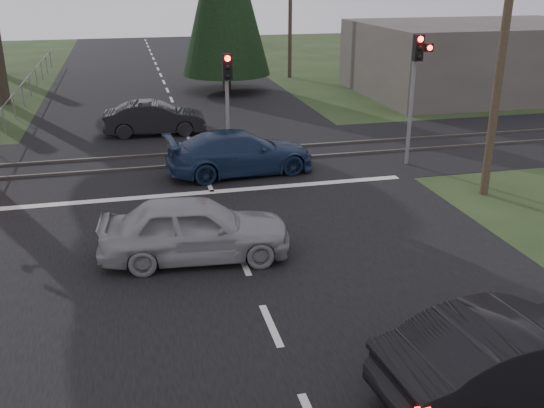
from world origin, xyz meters
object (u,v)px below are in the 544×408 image
object	(u,v)px
blue_sedan	(240,153)
dark_hatchback	(518,357)
traffic_signal_center	(228,91)
utility_pole_mid	(290,5)
dark_car_far	(155,118)
utility_pole_near	(503,43)
silver_car	(195,229)
traffic_signal_right	(416,75)

from	to	relation	value
blue_sedan	dark_hatchback	bearing A→B (deg)	-176.03
traffic_signal_center	utility_pole_mid	size ratio (longest dim) A/B	0.46
blue_sedan	dark_car_far	xyz separation A→B (m)	(-2.61, 6.31, -0.03)
blue_sedan	utility_pole_near	bearing A→B (deg)	-124.06
silver_car	traffic_signal_right	bearing A→B (deg)	-50.11
traffic_signal_center	traffic_signal_right	bearing A→B (deg)	-10.41
traffic_signal_center	utility_pole_mid	bearing A→B (deg)	68.79
dark_hatchback	traffic_signal_center	bearing A→B (deg)	4.01
traffic_signal_right	blue_sedan	bearing A→B (deg)	175.57
traffic_signal_right	dark_car_far	distance (m)	11.47
utility_pole_mid	silver_car	bearing A→B (deg)	-109.86
traffic_signal_center	utility_pole_near	world-z (taller)	utility_pole_near
traffic_signal_center	dark_hatchback	size ratio (longest dim) A/B	0.86
utility_pole_mid	utility_pole_near	bearing A→B (deg)	-90.00
traffic_signal_right	silver_car	xyz separation A→B (m)	(-8.63, -6.01, -2.52)
dark_hatchback	silver_car	size ratio (longest dim) A/B	1.03
silver_car	dark_hatchback	bearing A→B (deg)	-140.47
traffic_signal_right	dark_car_far	xyz separation A→B (m)	(-8.87, 6.80, -2.59)
traffic_signal_right	dark_car_far	bearing A→B (deg)	142.53
traffic_signal_right	dark_hatchback	world-z (taller)	traffic_signal_right
traffic_signal_right	blue_sedan	xyz separation A→B (m)	(-6.27, 0.49, -2.56)
utility_pole_mid	blue_sedan	xyz separation A→B (m)	(-7.22, -20.04, -3.97)
traffic_signal_right	silver_car	world-z (taller)	traffic_signal_right
dark_hatchback	dark_car_far	bearing A→B (deg)	7.82
utility_pole_mid	blue_sedan	distance (m)	21.67
dark_car_far	utility_pole_near	bearing A→B (deg)	-133.20
dark_car_far	traffic_signal_right	bearing A→B (deg)	-124.39
traffic_signal_right	utility_pole_near	bearing A→B (deg)	-74.66
dark_hatchback	dark_car_far	xyz separation A→B (m)	(-4.74, 19.36, -0.07)
traffic_signal_center	dark_car_far	distance (m)	6.41
traffic_signal_center	utility_pole_near	size ratio (longest dim) A/B	0.46
blue_sedan	traffic_signal_center	bearing A→B (deg)	16.12
traffic_signal_center	blue_sedan	world-z (taller)	traffic_signal_center
utility_pole_mid	dark_hatchback	size ratio (longest dim) A/B	1.88
dark_hatchback	blue_sedan	world-z (taller)	dark_hatchback
utility_pole_near	dark_car_far	bearing A→B (deg)	133.72
utility_pole_near	blue_sedan	xyz separation A→B (m)	(-7.22, 3.96, -3.97)
traffic_signal_center	utility_pole_near	distance (m)	9.05
silver_car	dark_car_far	bearing A→B (deg)	6.11
utility_pole_mid	dark_car_far	world-z (taller)	utility_pole_mid
utility_pole_mid	blue_sedan	world-z (taller)	utility_pole_mid
silver_car	blue_sedan	distance (m)	6.91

